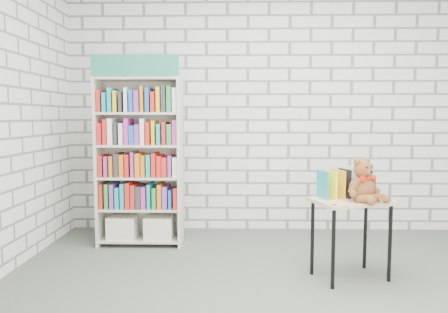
{
  "coord_description": "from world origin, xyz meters",
  "views": [
    {
      "loc": [
        -0.38,
        -2.96,
        1.29
      ],
      "look_at": [
        -0.47,
        0.95,
        0.93
      ],
      "focal_mm": 35.0,
      "sensor_mm": 36.0,
      "label": 1
    }
  ],
  "objects": [
    {
      "name": "room_shell",
      "position": [
        0.0,
        0.0,
        1.78
      ],
      "size": [
        4.52,
        4.02,
        2.81
      ],
      "color": "silver",
      "rests_on": "ground"
    },
    {
      "name": "bookshelf",
      "position": [
        -1.32,
        1.36,
        0.86
      ],
      "size": [
        0.84,
        0.33,
        1.88
      ],
      "color": "beige",
      "rests_on": "ground"
    },
    {
      "name": "ground",
      "position": [
        0.0,
        0.0,
        0.0
      ],
      "size": [
        4.5,
        4.5,
        0.0
      ],
      "primitive_type": "plane",
      "color": "#475144",
      "rests_on": "ground"
    },
    {
      "name": "table_books",
      "position": [
        0.52,
        0.56,
        0.76
      ],
      "size": [
        0.45,
        0.31,
        0.25
      ],
      "color": "teal",
      "rests_on": "display_table"
    },
    {
      "name": "display_table",
      "position": [
        0.55,
        0.47,
        0.55
      ],
      "size": [
        0.69,
        0.58,
        0.64
      ],
      "color": "tan",
      "rests_on": "ground"
    },
    {
      "name": "teddy_bear",
      "position": [
        0.62,
        0.4,
        0.77
      ],
      "size": [
        0.32,
        0.31,
        0.33
      ],
      "color": "brown",
      "rests_on": "display_table"
    }
  ]
}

